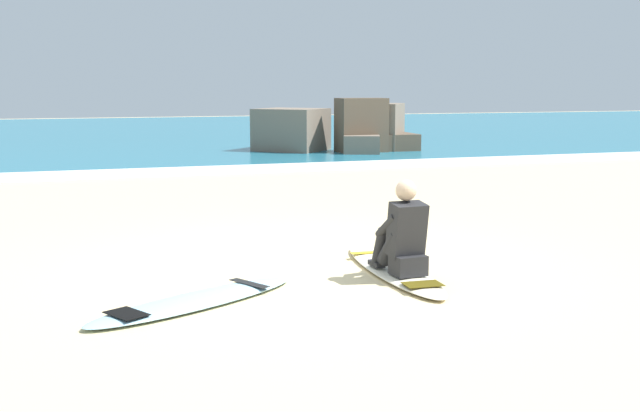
% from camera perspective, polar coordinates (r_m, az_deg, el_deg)
% --- Properties ---
extents(ground_plane, '(80.00, 80.00, 0.00)m').
position_cam_1_polar(ground_plane, '(8.53, -1.26, -4.41)').
color(ground_plane, beige).
extents(sea, '(80.00, 28.00, 0.10)m').
position_cam_1_polar(sea, '(31.07, -14.00, 5.09)').
color(sea, teal).
rests_on(sea, ground).
extents(breaking_foam, '(80.00, 0.90, 0.11)m').
position_cam_1_polar(breaking_foam, '(17.50, -10.34, 2.48)').
color(breaking_foam, white).
rests_on(breaking_foam, ground).
extents(surfboard_main, '(0.64, 2.50, 0.08)m').
position_cam_1_polar(surfboard_main, '(8.27, 5.35, -4.61)').
color(surfboard_main, '#EFE5C6').
rests_on(surfboard_main, ground).
extents(surfer_seated, '(0.40, 0.72, 0.95)m').
position_cam_1_polar(surfer_seated, '(7.92, 6.05, -2.27)').
color(surfer_seated, '#232326').
rests_on(surfer_seated, surfboard_main).
extents(surfboard_spare_near, '(2.25, 1.54, 0.08)m').
position_cam_1_polar(surfboard_spare_near, '(7.17, -9.01, -6.80)').
color(surfboard_spare_near, '#9ED1E5').
rests_on(surfboard_spare_near, ground).
extents(rock_outcrop_distant, '(4.64, 3.26, 1.58)m').
position_cam_1_polar(rock_outcrop_distant, '(22.12, 1.36, 5.41)').
color(rock_outcrop_distant, '#756656').
rests_on(rock_outcrop_distant, ground).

